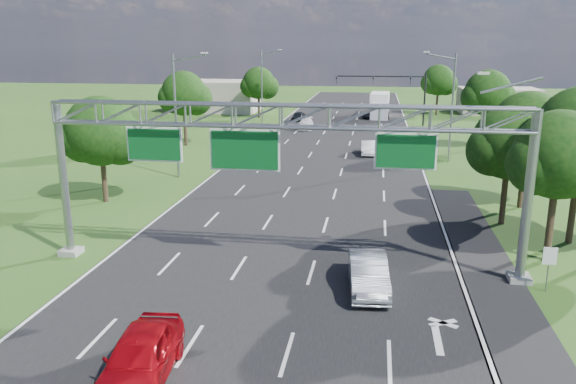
% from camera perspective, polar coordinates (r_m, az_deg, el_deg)
% --- Properties ---
extents(ground, '(220.00, 220.00, 0.00)m').
position_cam_1_polar(ground, '(45.17, 2.83, 1.00)').
color(ground, '#274C16').
rests_on(ground, ground).
extents(road, '(18.00, 180.00, 0.02)m').
position_cam_1_polar(road, '(45.17, 2.83, 1.00)').
color(road, black).
rests_on(road, ground).
extents(road_flare, '(3.00, 30.00, 0.02)m').
position_cam_1_polar(road_flare, '(30.16, 19.14, -6.88)').
color(road_flare, black).
rests_on(road_flare, ground).
extents(sign_gantry, '(23.50, 1.00, 9.56)m').
position_cam_1_polar(sign_gantry, '(26.28, -0.54, 6.43)').
color(sign_gantry, gray).
rests_on(sign_gantry, ground).
extents(regulatory_sign, '(0.60, 0.08, 2.10)m').
position_cam_1_polar(regulatory_sign, '(27.40, 25.02, -6.28)').
color(regulatory_sign, gray).
rests_on(regulatory_sign, ground).
extents(traffic_signal, '(12.21, 0.24, 7.00)m').
position_cam_1_polar(traffic_signal, '(78.90, 11.18, 10.40)').
color(traffic_signal, black).
rests_on(traffic_signal, ground).
extents(streetlight_l_near, '(2.97, 0.22, 10.16)m').
position_cam_1_polar(streetlight_l_near, '(46.74, -11.14, 8.16)').
color(streetlight_l_near, gray).
rests_on(streetlight_l_near, ground).
extents(streetlight_l_far, '(2.97, 0.22, 10.16)m').
position_cam_1_polar(streetlight_l_far, '(80.41, -2.54, 11.03)').
color(streetlight_l_far, gray).
rests_on(streetlight_l_far, ground).
extents(streetlight_r_mid, '(2.97, 0.22, 10.16)m').
position_cam_1_polar(streetlight_r_mid, '(54.31, 16.17, 8.73)').
color(streetlight_r_mid, gray).
rests_on(streetlight_r_mid, ground).
extents(tree_cluster_right, '(9.91, 14.60, 8.68)m').
position_cam_1_polar(tree_cluster_right, '(34.80, 25.92, 4.36)').
color(tree_cluster_right, '#2D2116').
rests_on(tree_cluster_right, ground).
extents(tree_verge_la, '(5.76, 4.80, 7.40)m').
position_cam_1_polar(tree_verge_la, '(40.65, -18.39, 5.57)').
color(tree_verge_la, '#2D2116').
rests_on(tree_verge_la, ground).
extents(tree_verge_lb, '(5.76, 4.80, 8.06)m').
position_cam_1_polar(tree_verge_lb, '(62.40, -10.46, 9.61)').
color(tree_verge_lb, '#2D2116').
rests_on(tree_verge_lb, ground).
extents(tree_verge_lc, '(5.76, 4.80, 7.62)m').
position_cam_1_polar(tree_verge_lc, '(85.70, -2.94, 10.84)').
color(tree_verge_lc, '#2D2116').
rests_on(tree_verge_lc, ground).
extents(tree_verge_rd, '(5.76, 4.80, 8.28)m').
position_cam_1_polar(tree_verge_rd, '(62.95, 19.67, 9.25)').
color(tree_verge_rd, '#2D2116').
rests_on(tree_verge_rd, ground).
extents(tree_verge_re, '(5.76, 4.80, 7.84)m').
position_cam_1_polar(tree_verge_re, '(92.34, 15.08, 10.78)').
color(tree_verge_re, '#2D2116').
rests_on(tree_verge_re, ground).
extents(building_left, '(14.00, 10.00, 5.00)m').
position_cam_1_polar(building_left, '(95.79, -7.33, 9.66)').
color(building_left, '#A99C8D').
rests_on(building_left, ground).
extents(building_right, '(12.00, 9.00, 4.00)m').
position_cam_1_polar(building_right, '(97.98, 20.56, 8.68)').
color(building_right, '#A99C8D').
rests_on(building_right, ground).
extents(red_coupe, '(2.47, 5.18, 1.71)m').
position_cam_1_polar(red_coupe, '(19.59, -14.77, -15.89)').
color(red_coupe, '#B20810').
rests_on(red_coupe, ground).
extents(silver_sedan, '(2.08, 4.86, 1.56)m').
position_cam_1_polar(silver_sedan, '(25.63, 8.15, -8.16)').
color(silver_sedan, '#ADB3B9').
rests_on(silver_sedan, ground).
extents(car_queue_a, '(2.14, 4.71, 1.34)m').
position_cam_1_polar(car_queue_a, '(74.21, 1.82, 6.92)').
color(car_queue_a, white).
rests_on(car_queue_a, ground).
extents(car_queue_b, '(2.20, 4.14, 1.11)m').
position_cam_1_polar(car_queue_b, '(85.92, 8.31, 7.76)').
color(car_queue_b, black).
rests_on(car_queue_b, ground).
extents(car_queue_c, '(1.93, 4.02, 1.32)m').
position_cam_1_polar(car_queue_c, '(82.39, 1.08, 7.69)').
color(car_queue_c, black).
rests_on(car_queue_c, ground).
extents(car_queue_d, '(1.58, 4.14, 1.35)m').
position_cam_1_polar(car_queue_d, '(57.19, 8.16, 4.46)').
color(car_queue_d, silver).
rests_on(car_queue_d, ground).
extents(box_truck, '(3.06, 9.51, 3.56)m').
position_cam_1_polar(box_truck, '(88.56, 9.29, 8.68)').
color(box_truck, white).
rests_on(box_truck, ground).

